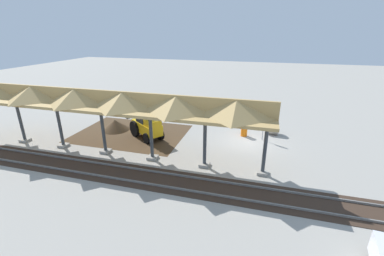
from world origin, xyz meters
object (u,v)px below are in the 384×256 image
(stop_sign, at_px, (264,124))
(traffic_barrel, at_px, (244,131))
(concrete_pipe, at_px, (273,129))
(backhoe, at_px, (146,124))

(stop_sign, bearing_deg, traffic_barrel, -15.19)
(traffic_barrel, bearing_deg, concrete_pipe, -154.99)
(concrete_pipe, bearing_deg, stop_sign, 61.27)
(backhoe, relative_size, concrete_pipe, 4.55)
(stop_sign, xyz_separation_m, backhoe, (9.82, 2.18, -0.16))
(backhoe, distance_m, concrete_pipe, 11.36)
(stop_sign, height_order, backhoe, backhoe)
(stop_sign, height_order, traffic_barrel, stop_sign)
(concrete_pipe, relative_size, traffic_barrel, 1.21)
(concrete_pipe, bearing_deg, backhoe, 19.38)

